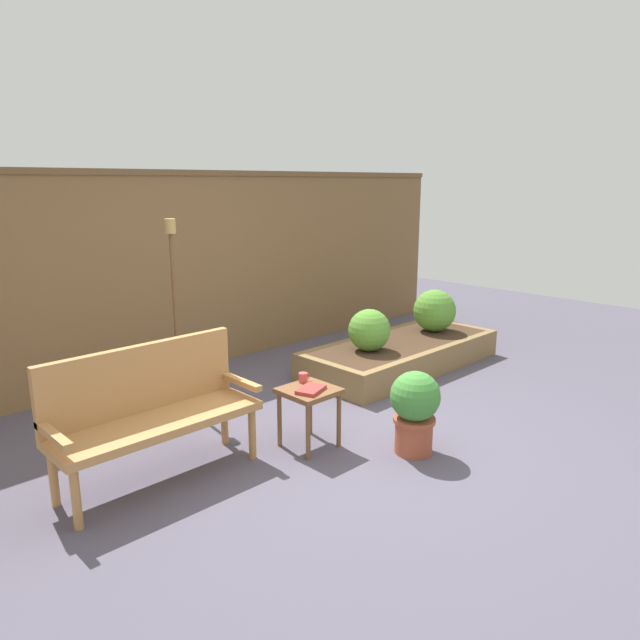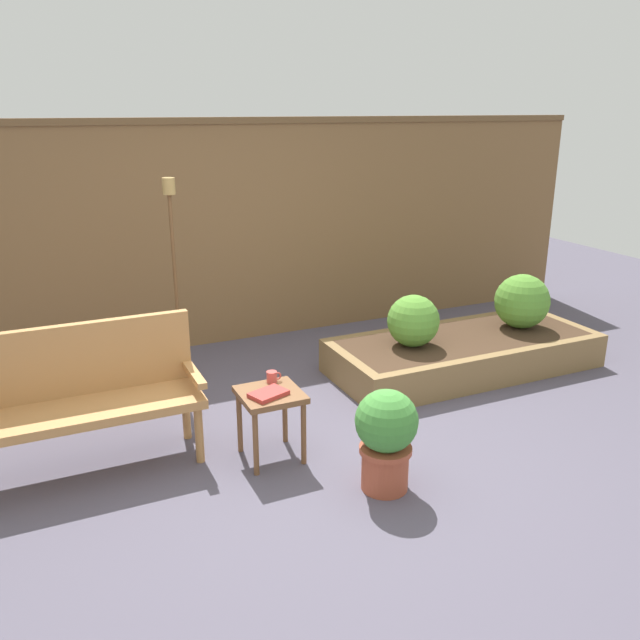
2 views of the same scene
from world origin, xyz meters
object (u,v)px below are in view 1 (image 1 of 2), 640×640
Objects in this scene: side_table at (309,399)px; tiki_torch at (173,280)px; book_on_table at (311,390)px; garden_bench at (151,403)px; cup_on_table at (303,377)px; shrub_far_corner at (435,311)px; shrub_near_bench at (369,330)px; potted_boxwood at (415,408)px.

side_table is 0.28× the size of tiki_torch.
book_on_table is at bearing -82.19° from tiki_torch.
garden_bench is at bearing 159.23° from side_table.
shrub_far_corner is at bearing 13.08° from cup_on_table.
shrub_near_bench is at bearing 22.42° from cup_on_table.
garden_bench is 0.84× the size of tiki_torch.
shrub_near_bench is at bearing 25.75° from side_table.
book_on_table is at bearing -117.26° from cup_on_table.
cup_on_table is (0.07, 0.14, 0.12)m from side_table.
side_table is at bearing -154.25° from shrub_near_bench.
potted_boxwood is at bearing -67.29° from book_on_table.
tiki_torch is at bearing 78.11° from book_on_table.
side_table is at bearing 40.76° from book_on_table.
garden_bench is at bearing 136.54° from book_on_table.
cup_on_table is at bearing 119.23° from potted_boxwood.
book_on_table is 0.14× the size of tiki_torch.
garden_bench is 1.20m from side_table.
tiki_torch is at bearing 157.36° from shrub_near_bench.
book_on_table is (1.08, -0.48, -0.05)m from garden_bench.
shrub_near_bench is 0.89× the size of shrub_far_corner.
potted_boxwood reaches higher than book_on_table.
shrub_far_corner is (2.75, 0.76, 0.15)m from side_table.
cup_on_table is 1.63m from shrub_near_bench.
shrub_near_bench is 1.17m from shrub_far_corner.
shrub_near_bench is at bearing 52.49° from potted_boxwood.
shrub_far_corner is at bearing -14.25° from tiki_torch.
potted_boxwood is at bearing -148.05° from shrub_far_corner.
garden_bench is 3.88m from shrub_far_corner.
shrub_far_corner reaches higher than book_on_table.
shrub_far_corner is 3.16m from tiki_torch.
potted_boxwood is 1.46× the size of shrub_near_bench.
cup_on_table is at bearing -166.92° from shrub_far_corner.
side_table is at bearing -20.77° from garden_bench.
book_on_table is at bearing -153.12° from shrub_near_bench.
shrub_near_bench is (2.69, 0.34, -0.02)m from garden_bench.
shrub_far_corner reaches higher than cup_on_table.
potted_boxwood is 0.38× the size of tiki_torch.
tiki_torch is at bearing 102.84° from cup_on_table.
garden_bench is 2.88× the size of shrub_far_corner.
shrub_far_corner is (2.68, 0.62, 0.03)m from cup_on_table.
tiki_torch is at bearing 165.75° from shrub_far_corner.
shrub_near_bench is at bearing 7.22° from garden_bench.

